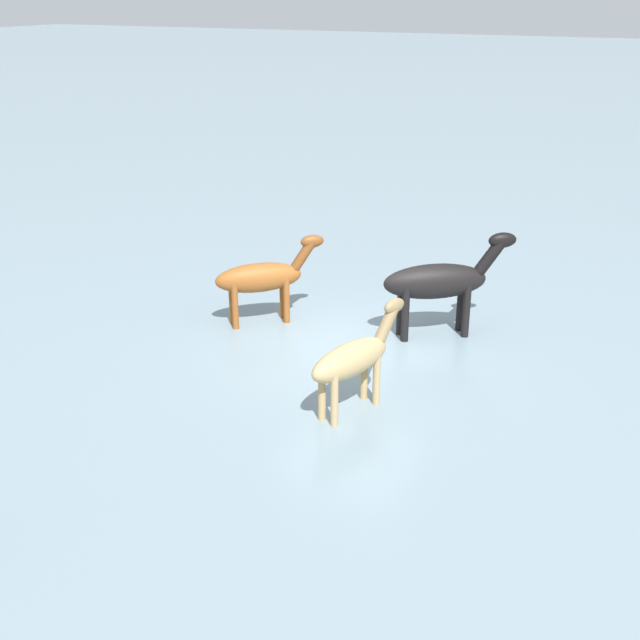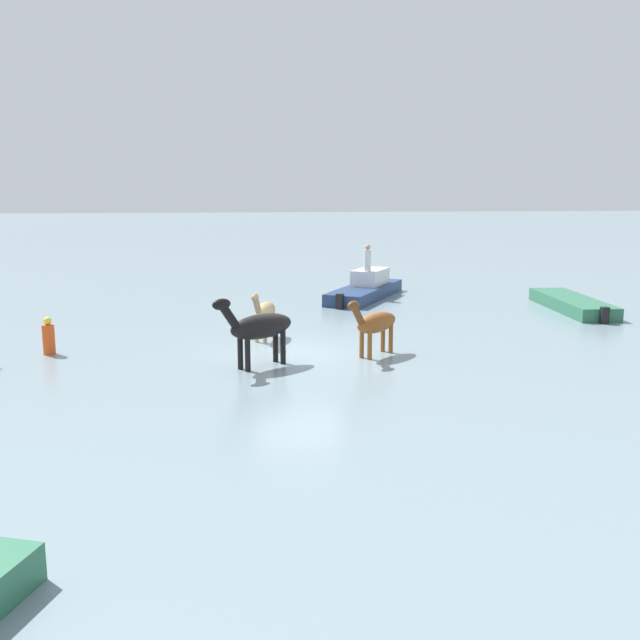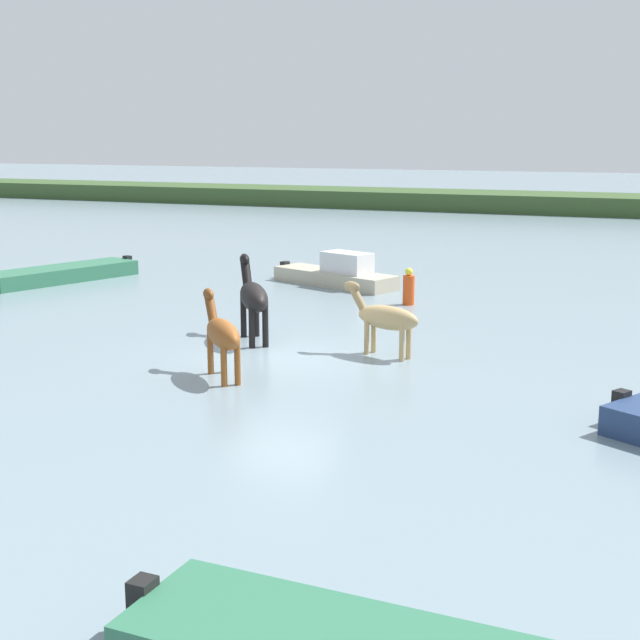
{
  "view_description": "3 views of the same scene",
  "coord_description": "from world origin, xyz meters",
  "px_view_note": "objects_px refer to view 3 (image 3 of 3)",
  "views": [
    {
      "loc": [
        12.95,
        5.62,
        6.47
      ],
      "look_at": [
        0.63,
        -0.42,
        0.76
      ],
      "focal_mm": 45.09,
      "sensor_mm": 36.0,
      "label": 1
    },
    {
      "loc": [
        -20.9,
        1.63,
        5.05
      ],
      "look_at": [
        -0.08,
        -0.63,
        1.06
      ],
      "focal_mm": 40.34,
      "sensor_mm": 36.0,
      "label": 2
    },
    {
      "loc": [
        8.57,
        -18.79,
        5.16
      ],
      "look_at": [
        0.75,
        0.5,
        0.84
      ],
      "focal_mm": 50.65,
      "sensor_mm": 36.0,
      "label": 3
    }
  ],
  "objects_px": {
    "boat_tender_starboard": "(337,276)",
    "boat_skiff_near": "(62,276)",
    "horse_dark_mare": "(253,297)",
    "buoy_channel_marker": "(409,288)",
    "horse_mid_herd": "(222,333)",
    "horse_chestnut_trailing": "(385,318)"
  },
  "relations": [
    {
      "from": "horse_dark_mare",
      "to": "buoy_channel_marker",
      "type": "relative_size",
      "value": 2.09
    },
    {
      "from": "boat_tender_starboard",
      "to": "buoy_channel_marker",
      "type": "relative_size",
      "value": 4.29
    },
    {
      "from": "horse_chestnut_trailing",
      "to": "buoy_channel_marker",
      "type": "relative_size",
      "value": 1.89
    },
    {
      "from": "boat_skiff_near",
      "to": "buoy_channel_marker",
      "type": "xyz_separation_m",
      "value": [
        12.73,
        0.3,
        0.33
      ]
    },
    {
      "from": "horse_chestnut_trailing",
      "to": "boat_tender_starboard",
      "type": "distance_m",
      "value": 10.15
    },
    {
      "from": "horse_chestnut_trailing",
      "to": "horse_mid_herd",
      "type": "xyz_separation_m",
      "value": [
        -2.61,
        -3.18,
        0.06
      ]
    },
    {
      "from": "boat_skiff_near",
      "to": "boat_tender_starboard",
      "type": "xyz_separation_m",
      "value": [
        9.41,
        2.8,
        0.13
      ]
    },
    {
      "from": "boat_skiff_near",
      "to": "boat_tender_starboard",
      "type": "bearing_deg",
      "value": 125.66
    },
    {
      "from": "boat_tender_starboard",
      "to": "boat_skiff_near",
      "type": "bearing_deg",
      "value": -142.24
    },
    {
      "from": "horse_chestnut_trailing",
      "to": "boat_skiff_near",
      "type": "height_order",
      "value": "horse_chestnut_trailing"
    },
    {
      "from": "horse_chestnut_trailing",
      "to": "buoy_channel_marker",
      "type": "bearing_deg",
      "value": -60.1
    },
    {
      "from": "buoy_channel_marker",
      "to": "horse_mid_herd",
      "type": "bearing_deg",
      "value": -97.4
    },
    {
      "from": "horse_mid_herd",
      "to": "boat_tender_starboard",
      "type": "distance_m",
      "value": 12.37
    },
    {
      "from": "horse_mid_herd",
      "to": "boat_skiff_near",
      "type": "height_order",
      "value": "horse_mid_herd"
    },
    {
      "from": "horse_chestnut_trailing",
      "to": "horse_mid_herd",
      "type": "height_order",
      "value": "horse_mid_herd"
    },
    {
      "from": "horse_chestnut_trailing",
      "to": "boat_skiff_near",
      "type": "relative_size",
      "value": 0.37
    },
    {
      "from": "buoy_channel_marker",
      "to": "boat_tender_starboard",
      "type": "bearing_deg",
      "value": 142.97
    },
    {
      "from": "horse_dark_mare",
      "to": "boat_skiff_near",
      "type": "xyz_separation_m",
      "value": [
        -10.51,
        5.93,
        -0.95
      ]
    },
    {
      "from": "boat_skiff_near",
      "to": "horse_dark_mare",
      "type": "bearing_deg",
      "value": 79.63
    },
    {
      "from": "boat_skiff_near",
      "to": "boat_tender_starboard",
      "type": "height_order",
      "value": "boat_tender_starboard"
    },
    {
      "from": "horse_chestnut_trailing",
      "to": "horse_dark_mare",
      "type": "distance_m",
      "value": 3.58
    },
    {
      "from": "horse_chestnut_trailing",
      "to": "buoy_channel_marker",
      "type": "height_order",
      "value": "horse_chestnut_trailing"
    }
  ]
}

